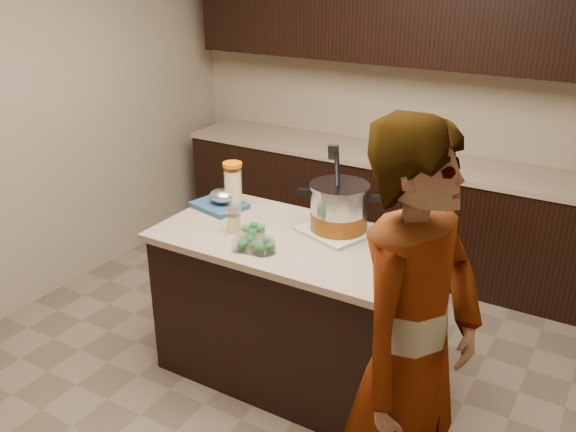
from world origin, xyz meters
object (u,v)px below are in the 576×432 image
at_px(island, 288,306).
at_px(person, 412,358).
at_px(lemonade_pitcher, 233,187).
at_px(stock_pot, 339,210).

bearing_deg(island, person, -37.31).
height_order(island, lemonade_pitcher, lemonade_pitcher).
bearing_deg(stock_pot, lemonade_pitcher, 163.16).
xyz_separation_m(stock_pot, lemonade_pitcher, (-0.71, -0.00, 0.00)).
height_order(lemonade_pitcher, person, person).
relative_size(stock_pot, person, 0.25).
bearing_deg(lemonade_pitcher, island, -20.92).
bearing_deg(person, stock_pot, 51.33).
bearing_deg(person, island, 64.73).
bearing_deg(lemonade_pitcher, person, -32.38).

